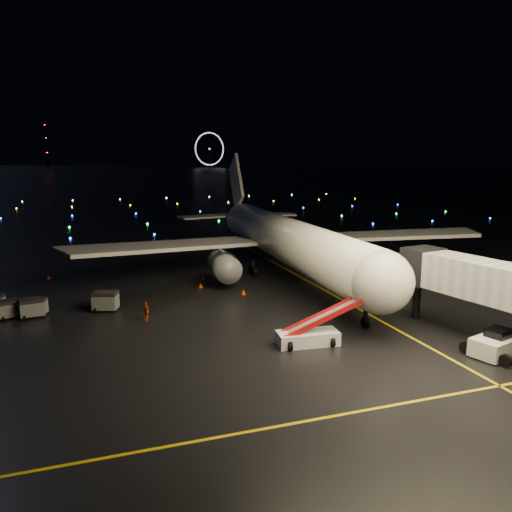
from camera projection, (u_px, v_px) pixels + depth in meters
The scene contains 18 objects.
ground at pixel (105, 181), 316.12m from camera, with size 2000.00×2000.00×0.00m, color black.
lane_centre at pixel (325, 290), 55.24m from camera, with size 0.25×80.00×0.02m, color #D9B108.
lane_cross at pixel (248, 432), 26.64m from camera, with size 60.00×0.25×0.02m, color #D9B108.
airliner at pixel (278, 213), 63.27m from camera, with size 53.27×50.60×15.09m, color silver, non-canonical shape.
pushback_tug at pixel (498, 342), 36.90m from camera, with size 4.29×2.25×2.04m, color silver.
belt_loader at pixel (308, 324), 38.81m from camera, with size 7.07×1.93×3.43m, color silver, non-canonical shape.
crew_c at pixel (146, 311), 44.87m from camera, with size 1.01×0.42×1.72m, color #E14909.
safety_cone_0 at pixel (243, 292), 53.51m from camera, with size 0.49×0.49×0.56m, color #FB4100.
safety_cone_1 at pixel (204, 278), 59.98m from camera, with size 0.44×0.44×0.50m, color #FB4100.
safety_cone_2 at pixel (201, 285), 56.32m from camera, with size 0.49×0.49×0.55m, color #FB4100.
safety_cone_3 at pixel (48, 277), 60.43m from camera, with size 0.45×0.45×0.51m, color #FB4100.
ferris_wheel at pixel (210, 150), 754.98m from camera, with size 50.00×4.00×52.00m, color black, non-canonical shape.
radio_mast at pixel (46, 145), 699.57m from camera, with size 1.80×1.80×64.00m, color black.
taxiway_lights at pixel (135, 211), 135.92m from camera, with size 164.00×92.00×0.36m, color black, non-canonical shape.
baggage_cart_0 at pixel (106, 301), 47.64m from camera, with size 2.22×1.56×1.89m, color gray.
baggage_cart_1 at pixel (32, 308), 45.73m from camera, with size 2.06×1.44×1.75m, color gray.
baggage_cart_2 at pixel (35, 307), 46.21m from camera, with size 1.95×1.36×1.65m, color gray.
baggage_cart_4 at pixel (9, 309), 45.51m from camera, with size 1.97×1.38×1.67m, color gray.
Camera 1 is at (-12.46, -33.16, 14.39)m, focal length 35.00 mm.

